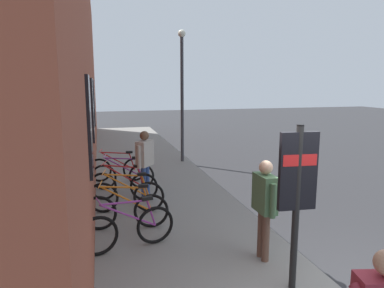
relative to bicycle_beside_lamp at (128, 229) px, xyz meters
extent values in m
plane|color=#2D2D30|center=(3.84, -3.91, -0.51)|extent=(60.00, 60.00, 0.00)
cube|color=gray|center=(5.84, -1.16, -0.45)|extent=(24.00, 3.50, 0.12)
cube|color=brown|center=(6.84, 0.89, 3.16)|extent=(22.00, 0.60, 7.34)
cube|color=black|center=(-0.16, 0.57, 1.89)|extent=(0.90, 0.06, 1.60)
cube|color=black|center=(3.34, 0.57, 1.89)|extent=(0.90, 0.06, 1.60)
cube|color=black|center=(6.84, 0.57, 1.89)|extent=(0.90, 0.06, 1.60)
torus|color=black|center=(-0.11, 0.52, -0.03)|extent=(0.21, 0.72, 0.72)
torus|color=black|center=(0.11, -0.50, -0.03)|extent=(0.21, 0.72, 0.72)
cylinder|color=#8C338C|center=(0.00, -0.02, 0.25)|extent=(0.25, 1.00, 0.58)
cylinder|color=#8C338C|center=(-0.01, 0.06, 0.50)|extent=(0.21, 0.84, 0.09)
cylinder|color=#8C338C|center=(0.09, -0.43, 0.22)|extent=(0.07, 0.19, 0.51)
cube|color=black|center=(0.08, -0.36, 0.51)|extent=(0.14, 0.22, 0.06)
cylinder|color=#8C338C|center=(-0.10, 0.47, 0.57)|extent=(0.47, 0.12, 0.02)
torus|color=black|center=(1.00, 0.50, -0.03)|extent=(0.16, 0.72, 0.72)
torus|color=black|center=(0.86, -0.54, -0.03)|extent=(0.16, 0.72, 0.72)
cylinder|color=orange|center=(0.92, -0.04, 0.25)|extent=(0.17, 1.01, 0.58)
cylinder|color=orange|center=(0.93, 0.03, 0.50)|extent=(0.15, 0.85, 0.09)
cylinder|color=orange|center=(0.87, -0.47, 0.22)|extent=(0.06, 0.19, 0.51)
cube|color=black|center=(0.88, -0.39, 0.51)|extent=(0.13, 0.21, 0.06)
cylinder|color=orange|center=(0.99, 0.45, 0.57)|extent=(0.48, 0.09, 0.02)
torus|color=black|center=(1.97, 0.41, -0.03)|extent=(0.19, 0.72, 0.72)
torus|color=black|center=(1.78, -0.62, -0.03)|extent=(0.19, 0.72, 0.72)
cylinder|color=orange|center=(1.87, -0.13, 0.25)|extent=(0.22, 1.01, 0.58)
cylinder|color=orange|center=(1.89, -0.05, 0.50)|extent=(0.19, 0.84, 0.09)
cylinder|color=orange|center=(1.80, -0.55, 0.22)|extent=(0.07, 0.19, 0.51)
cube|color=black|center=(1.81, -0.47, 0.51)|extent=(0.13, 0.21, 0.06)
cylinder|color=orange|center=(1.96, 0.36, 0.57)|extent=(0.48, 0.11, 0.02)
torus|color=black|center=(2.90, 0.40, -0.03)|extent=(0.27, 0.71, 0.72)
torus|color=black|center=(2.60, -0.61, -0.03)|extent=(0.27, 0.71, 0.72)
cylinder|color=#B21E1E|center=(2.74, -0.13, 0.25)|extent=(0.33, 0.98, 0.58)
cylinder|color=#B21E1E|center=(2.76, -0.06, 0.50)|extent=(0.28, 0.83, 0.09)
cylinder|color=#B21E1E|center=(2.62, -0.54, 0.22)|extent=(0.09, 0.19, 0.51)
cube|color=black|center=(2.64, -0.47, 0.51)|extent=(0.15, 0.22, 0.06)
cylinder|color=#B21E1E|center=(2.89, 0.35, 0.57)|extent=(0.47, 0.16, 0.02)
torus|color=black|center=(3.80, 0.37, -0.03)|extent=(0.17, 0.72, 0.72)
torus|color=black|center=(3.65, -0.67, -0.03)|extent=(0.17, 0.72, 0.72)
cylinder|color=#8C338C|center=(3.72, -0.18, 0.25)|extent=(0.19, 1.01, 0.58)
cylinder|color=#8C338C|center=(3.73, -0.10, 0.50)|extent=(0.16, 0.85, 0.09)
cylinder|color=#8C338C|center=(3.66, -0.60, 0.22)|extent=(0.06, 0.19, 0.51)
cube|color=black|center=(3.67, -0.52, 0.51)|extent=(0.13, 0.21, 0.06)
cylinder|color=#8C338C|center=(3.79, 0.32, 0.57)|extent=(0.48, 0.09, 0.02)
torus|color=black|center=(4.66, 0.47, -0.03)|extent=(0.18, 0.72, 0.72)
torus|color=black|center=(4.49, -0.57, -0.03)|extent=(0.18, 0.72, 0.72)
cylinder|color=#B21E1E|center=(4.57, -0.07, 0.25)|extent=(0.21, 1.01, 0.58)
cylinder|color=#B21E1E|center=(4.58, 0.00, 0.50)|extent=(0.18, 0.85, 0.09)
cylinder|color=#B21E1E|center=(4.50, -0.49, 0.22)|extent=(0.07, 0.19, 0.51)
cube|color=black|center=(4.51, -0.42, 0.51)|extent=(0.13, 0.21, 0.06)
cylinder|color=#B21E1E|center=(4.65, 0.42, 0.57)|extent=(0.48, 0.10, 0.02)
cylinder|color=black|center=(-1.83, -2.21, 0.81)|extent=(0.10, 0.10, 2.40)
cube|color=black|center=(-1.83, -2.21, 1.36)|extent=(0.12, 0.55, 1.10)
cube|color=red|center=(-1.83, -2.21, 1.53)|extent=(0.13, 0.50, 0.16)
cylinder|color=#334C8C|center=(2.82, -0.72, 0.04)|extent=(0.13, 0.13, 0.87)
cylinder|color=#334C8C|center=(2.68, -0.61, 0.04)|extent=(0.13, 0.13, 0.87)
cube|color=#B2A599|center=(2.75, -0.67, 0.80)|extent=(0.56, 0.51, 0.65)
sphere|color=brown|center=(2.75, -0.67, 1.26)|extent=(0.24, 0.24, 0.24)
cylinder|color=#B2A599|center=(2.98, -0.84, 0.76)|extent=(0.10, 0.10, 0.58)
cylinder|color=#B2A599|center=(2.53, -0.50, 0.76)|extent=(0.10, 0.10, 0.58)
cylinder|color=brown|center=(-1.02, -2.18, 0.03)|extent=(0.12, 0.12, 0.84)
cylinder|color=brown|center=(-0.84, -2.18, 0.03)|extent=(0.12, 0.12, 0.84)
cube|color=#4C724C|center=(-0.93, -2.18, 0.77)|extent=(0.49, 0.25, 0.63)
sphere|color=#D8AD8C|center=(-0.93, -2.18, 1.21)|extent=(0.23, 0.23, 0.23)
cylinder|color=#4C724C|center=(-1.21, -2.19, 0.73)|extent=(0.10, 0.10, 0.56)
cylinder|color=#4C724C|center=(-0.65, -2.18, 0.73)|extent=(0.10, 0.10, 0.56)
cylinder|color=#333338|center=(6.80, -2.61, 1.91)|extent=(0.12, 0.12, 4.60)
sphere|color=silver|center=(6.80, -2.61, 4.33)|extent=(0.28, 0.28, 0.28)
camera|label=1|loc=(-5.98, 0.41, 2.56)|focal=32.74mm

